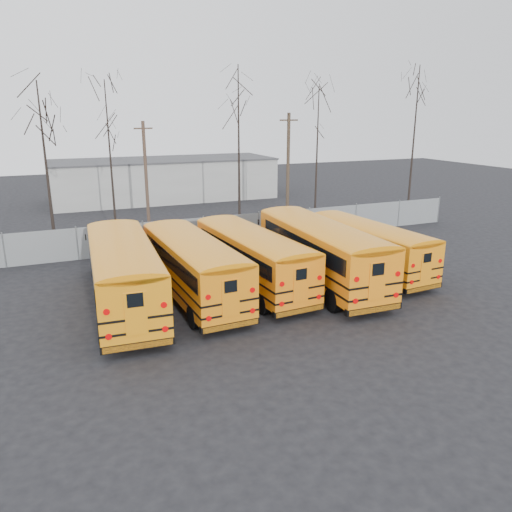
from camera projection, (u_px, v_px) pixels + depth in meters
name	position (u px, v px, depth m)	size (l,w,h in m)	color
ground	(282.00, 309.00, 22.89)	(120.00, 120.00, 0.00)	black
fence	(204.00, 232.00, 33.23)	(40.00, 0.04, 2.00)	gray
distant_building	(164.00, 180.00, 51.40)	(22.00, 8.00, 4.00)	#B4B5AF
bus_a	(123.00, 268.00, 22.51)	(3.41, 11.85, 3.28)	black
bus_b	(192.00, 262.00, 23.84)	(2.97, 11.08, 3.07)	black
bus_c	(251.00, 254.00, 25.27)	(3.24, 11.03, 3.05)	black
bus_d	(318.00, 247.00, 25.88)	(3.15, 12.04, 3.34)	black
bus_e	(366.00, 243.00, 27.87)	(3.01, 10.32, 2.85)	black
utility_pole_left	(146.00, 174.00, 38.14)	(1.43, 0.32, 8.07)	#4C382B
utility_pole_right	(288.00, 166.00, 40.74)	(1.54, 0.27, 8.66)	#433426
tree_2	(47.00, 169.00, 31.29)	(0.26, 0.26, 10.55)	black
tree_3	(111.00, 161.00, 34.83)	(0.26, 0.26, 10.82)	black
tree_4	(239.00, 147.00, 38.83)	(0.26, 0.26, 12.14)	black
tree_5	(317.00, 161.00, 36.90)	(0.26, 0.26, 10.49)	black
tree_6	(413.00, 145.00, 40.31)	(0.26, 0.26, 12.23)	black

